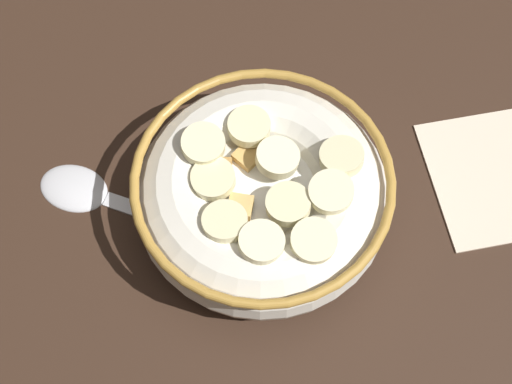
{
  "coord_description": "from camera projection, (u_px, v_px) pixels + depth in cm",
  "views": [
    {
      "loc": [
        0.39,
        -18.61,
        41.98
      ],
      "look_at": [
        0.0,
        0.0,
        3.0
      ],
      "focal_mm": 49.35,
      "sensor_mm": 36.0,
      "label": 1
    }
  ],
  "objects": [
    {
      "name": "cereal_bowl",
      "position": [
        256.0,
        194.0,
        0.43
      ],
      "size": [
        15.86,
        15.86,
        5.84
      ],
      "color": "silver",
      "rests_on": "ground_plane"
    },
    {
      "name": "ground_plane",
      "position": [
        256.0,
        218.0,
        0.47
      ],
      "size": [
        96.37,
        96.37,
        2.0
      ],
      "primitive_type": "cube",
      "color": "#332116"
    },
    {
      "name": "spoon",
      "position": [
        94.0,
        195.0,
        0.46
      ],
      "size": [
        15.85,
        7.24,
        0.8
      ],
      "color": "silver",
      "rests_on": "ground_plane"
    }
  ]
}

